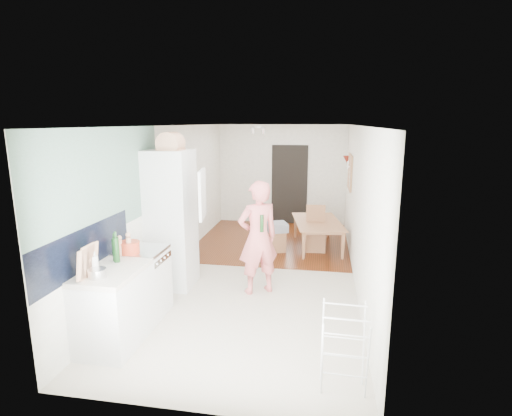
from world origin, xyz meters
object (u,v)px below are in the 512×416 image
(dining_chair, at_px, (316,229))
(stool, at_px, (277,241))
(person, at_px, (258,228))
(drying_rack, at_px, (344,350))
(dining_table, at_px, (319,237))

(dining_chair, distance_m, stool, 0.81)
(person, height_order, drying_rack, person)
(dining_chair, xyz_separation_m, drying_rack, (0.37, -4.28, -0.04))
(dining_table, relative_size, dining_chair, 1.51)
(dining_table, relative_size, drying_rack, 1.64)
(stool, bearing_deg, dining_table, 24.22)
(dining_table, bearing_deg, person, 149.56)
(dining_table, xyz_separation_m, dining_chair, (-0.06, -0.20, 0.21))
(dining_table, bearing_deg, drying_rack, 173.82)
(person, distance_m, dining_chair, 2.38)
(person, height_order, stool, person)
(dining_table, distance_m, stool, 0.90)
(dining_table, height_order, stool, dining_table)
(stool, xyz_separation_m, drying_rack, (1.13, -4.12, 0.21))
(dining_table, height_order, drying_rack, drying_rack)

